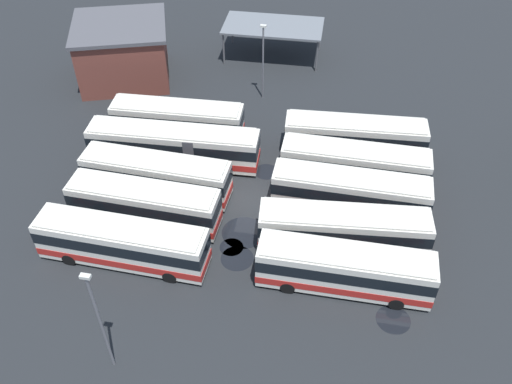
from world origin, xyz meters
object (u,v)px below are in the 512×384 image
Objects in this scene: bus_row1_slot2 at (156,175)px; bus_row1_slot4 at (122,243)px; bus_row1_slot3 at (144,204)px; lamp_post_mid_lot at (99,319)px; bus_row0_slot0 at (355,137)px; bus_row1_slot0 at (178,120)px; bus_row0_slot1 at (354,165)px; maintenance_shelter at (273,27)px; bus_row0_slot4 at (344,269)px; bus_row0_slot2 at (350,193)px; bus_row1_slot1 at (175,145)px; bus_row0_slot3 at (343,230)px; lamp_post_far_corner at (263,59)px; depot_building at (123,51)px.

bus_row1_slot2 is 0.98× the size of bus_row1_slot4.
bus_row1_slot3 is 12.33m from lamp_post_mid_lot.
bus_row1_slot0 is (15.52, 0.39, -0.00)m from bus_row0_slot0.
maintenance_shelter is (9.75, -19.48, 1.68)m from bus_row0_slot1.
bus_row0_slot1 is at bearing -90.47° from bus_row0_slot4.
bus_row0_slot2 and bus_row1_slot2 have the same top height.
bus_row0_slot4 is 0.81× the size of bus_row1_slot1.
bus_row0_slot3 and bus_row1_slot4 have the same top height.
lamp_post_far_corner reaches higher than bus_row0_slot3.
bus_row1_slot4 is at bearing 88.01° from bus_row1_slot1.
lamp_post_mid_lot is at bearing 84.97° from maintenance_shelter.
bus_row1_slot2 is at bearing 27.60° from bus_row0_slot0.
bus_row0_slot1 is at bearing 152.68° from depot_building.
bus_row1_slot1 is 1.27× the size of depot_building.
lamp_post_mid_lot reaches higher than bus_row0_slot0.
bus_row1_slot1 is at bearing 14.80° from bus_row0_slot0.
bus_row0_slot3 is at bearing 140.03° from depot_building.
bus_row1_slot3 is (-0.62, 10.78, -0.00)m from bus_row1_slot0.
lamp_post_far_corner is at bearing -104.76° from bus_row1_slot4.
depot_building reaches higher than bus_row1_slot4.
bus_row1_slot0 and bus_row1_slot2 have the same top height.
bus_row1_slot3 is 1.35× the size of lamp_post_mid_lot.
bus_row0_slot0 is 1.02× the size of bus_row1_slot2.
bus_row1_slot4 is at bearing 36.61° from bus_row0_slot1.
bus_row1_slot1 is 1.35× the size of maintenance_shelter.
depot_building is (8.64, -23.75, 1.16)m from bus_row1_slot4.
bus_row1_slot3 is at bearing -13.15° from bus_row0_slot4.
lamp_post_mid_lot reaches higher than bus_row1_slot2.
bus_row0_slot0 is at bearing -135.07° from bus_row1_slot4.
bus_row1_slot1 is at bearing 125.76° from depot_building.
bus_row1_slot0 is at bearing 50.95° from lamp_post_far_corner.
bus_row1_slot4 is at bearing 79.77° from maintenance_shelter.
bus_row1_slot4 is (0.39, 11.21, -0.00)m from bus_row1_slot1.
bus_row0_slot4 is at bearing 112.88° from lamp_post_far_corner.
bus_row1_slot2 is at bearing 15.20° from bus_row0_slot1.
bus_row1_slot1 is (14.77, -3.22, 0.00)m from bus_row0_slot2.
bus_row0_slot3 is 17.68m from lamp_post_mid_lot.
bus_row1_slot3 is 1.00× the size of depot_building.
bus_row1_slot2 is 15.55m from lamp_post_mid_lot.
bus_row0_slot4 and bus_row1_slot3 have the same top height.
bus_row1_slot4 is (0.25, 3.94, 0.00)m from bus_row1_slot3.
bus_row1_slot0 is 1.53× the size of lamp_post_far_corner.
bus_row0_slot3 is 16.22m from bus_row1_slot1.
bus_row1_slot1 is (14.53, -7.21, 0.00)m from bus_row0_slot3.
depot_building is 1.35× the size of lamp_post_mid_lot.
bus_row0_slot0 is at bearing -87.40° from bus_row0_slot1.
bus_row0_slot0 is 1.57× the size of lamp_post_far_corner.
maintenance_shelter reaches higher than bus_row0_slot0.
lamp_post_mid_lot is at bearing 105.25° from bus_row1_slot4.
bus_row1_slot0 is 0.99× the size of bus_row1_slot2.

